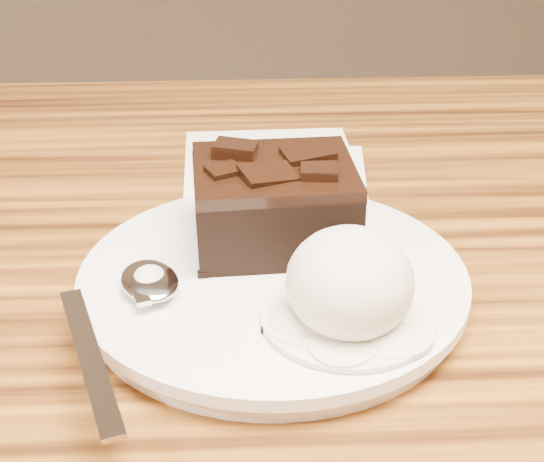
{
  "coord_description": "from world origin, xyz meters",
  "views": [
    {
      "loc": [
        -0.03,
        -0.4,
        1.02
      ],
      "look_at": [
        -0.01,
        0.01,
        0.79
      ],
      "focal_mm": 55.03,
      "sensor_mm": 36.0,
      "label": 1
    }
  ],
  "objects_px": {
    "ice_cream_scoop": "(350,282)",
    "plate": "(273,286)",
    "spoon": "(150,283)",
    "napkin": "(270,162)",
    "brownie": "(274,208)"
  },
  "relations": [
    {
      "from": "ice_cream_scoop",
      "to": "plate",
      "type": "bearing_deg",
      "value": 126.54
    },
    {
      "from": "spoon",
      "to": "napkin",
      "type": "xyz_separation_m",
      "value": [
        0.08,
        0.21,
        -0.02
      ]
    },
    {
      "from": "plate",
      "to": "napkin",
      "type": "height_order",
      "value": "plate"
    },
    {
      "from": "napkin",
      "to": "spoon",
      "type": "bearing_deg",
      "value": -110.25
    },
    {
      "from": "brownie",
      "to": "spoon",
      "type": "bearing_deg",
      "value": -142.78
    },
    {
      "from": "brownie",
      "to": "ice_cream_scoop",
      "type": "distance_m",
      "value": 0.09
    },
    {
      "from": "spoon",
      "to": "napkin",
      "type": "height_order",
      "value": "spoon"
    },
    {
      "from": "plate",
      "to": "ice_cream_scoop",
      "type": "relative_size",
      "value": 3.18
    },
    {
      "from": "brownie",
      "to": "spoon",
      "type": "relative_size",
      "value": 0.53
    },
    {
      "from": "ice_cream_scoop",
      "to": "spoon",
      "type": "relative_size",
      "value": 0.4
    },
    {
      "from": "napkin",
      "to": "plate",
      "type": "bearing_deg",
      "value": -92.16
    },
    {
      "from": "plate",
      "to": "napkin",
      "type": "relative_size",
      "value": 1.69
    },
    {
      "from": "plate",
      "to": "brownie",
      "type": "xyz_separation_m",
      "value": [
        0.0,
        0.04,
        0.03
      ]
    },
    {
      "from": "brownie",
      "to": "napkin",
      "type": "relative_size",
      "value": 0.71
    },
    {
      "from": "plate",
      "to": "ice_cream_scoop",
      "type": "xyz_separation_m",
      "value": [
        0.04,
        -0.05,
        0.03
      ]
    }
  ]
}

